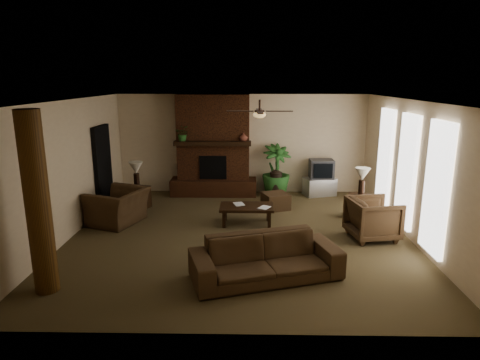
{
  "coord_description": "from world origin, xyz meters",
  "views": [
    {
      "loc": [
        0.17,
        -8.23,
        3.21
      ],
      "look_at": [
        0.0,
        0.4,
        1.1
      ],
      "focal_mm": 31.06,
      "sensor_mm": 36.0,
      "label": 1
    }
  ],
  "objects_px": {
    "ottoman": "(276,201)",
    "floor_vase": "(276,182)",
    "sofa": "(266,251)",
    "tv_stand": "(319,186)",
    "floor_plant": "(276,181)",
    "side_table_left": "(138,198)",
    "side_table_right": "(358,206)",
    "armchair_left": "(118,201)",
    "lamp_left": "(136,170)",
    "coffee_table": "(247,208)",
    "armchair_right": "(373,217)",
    "lamp_right": "(362,176)",
    "log_column": "(38,204)"
  },
  "relations": [
    {
      "from": "tv_stand",
      "to": "armchair_right",
      "type": "bearing_deg",
      "value": -96.98
    },
    {
      "from": "tv_stand",
      "to": "floor_plant",
      "type": "distance_m",
      "value": 1.25
    },
    {
      "from": "tv_stand",
      "to": "side_table_right",
      "type": "height_order",
      "value": "side_table_right"
    },
    {
      "from": "log_column",
      "to": "lamp_left",
      "type": "height_order",
      "value": "log_column"
    },
    {
      "from": "log_column",
      "to": "lamp_right",
      "type": "bearing_deg",
      "value": 32.08
    },
    {
      "from": "armchair_left",
      "to": "side_table_left",
      "type": "bearing_deg",
      "value": -167.99
    },
    {
      "from": "log_column",
      "to": "tv_stand",
      "type": "bearing_deg",
      "value": 47.14
    },
    {
      "from": "log_column",
      "to": "coffee_table",
      "type": "relative_size",
      "value": 2.33
    },
    {
      "from": "floor_plant",
      "to": "armchair_right",
      "type": "bearing_deg",
      "value": -61.23
    },
    {
      "from": "side_table_left",
      "to": "lamp_left",
      "type": "xyz_separation_m",
      "value": [
        -0.0,
        0.01,
        0.73
      ]
    },
    {
      "from": "sofa",
      "to": "side_table_right",
      "type": "relative_size",
      "value": 4.42
    },
    {
      "from": "sofa",
      "to": "ottoman",
      "type": "height_order",
      "value": "sofa"
    },
    {
      "from": "tv_stand",
      "to": "sofa",
      "type": "bearing_deg",
      "value": -125.17
    },
    {
      "from": "ottoman",
      "to": "side_table_right",
      "type": "height_order",
      "value": "side_table_right"
    },
    {
      "from": "floor_vase",
      "to": "lamp_left",
      "type": "relative_size",
      "value": 1.18
    },
    {
      "from": "side_table_right",
      "to": "log_column",
      "type": "bearing_deg",
      "value": -147.93
    },
    {
      "from": "floor_vase",
      "to": "lamp_left",
      "type": "xyz_separation_m",
      "value": [
        -3.57,
        -1.11,
        0.57
      ]
    },
    {
      "from": "ottoman",
      "to": "tv_stand",
      "type": "relative_size",
      "value": 0.71
    },
    {
      "from": "sofa",
      "to": "coffee_table",
      "type": "relative_size",
      "value": 2.02
    },
    {
      "from": "floor_plant",
      "to": "side_table_right",
      "type": "bearing_deg",
      "value": -46.62
    },
    {
      "from": "armchair_right",
      "to": "coffee_table",
      "type": "bearing_deg",
      "value": 62.75
    },
    {
      "from": "coffee_table",
      "to": "lamp_right",
      "type": "bearing_deg",
      "value": 11.11
    },
    {
      "from": "ottoman",
      "to": "lamp_left",
      "type": "bearing_deg",
      "value": -179.68
    },
    {
      "from": "armchair_left",
      "to": "side_table_left",
      "type": "height_order",
      "value": "armchair_left"
    },
    {
      "from": "floor_plant",
      "to": "side_table_left",
      "type": "relative_size",
      "value": 2.61
    },
    {
      "from": "ottoman",
      "to": "floor_vase",
      "type": "xyz_separation_m",
      "value": [
        0.07,
        1.09,
        0.23
      ]
    },
    {
      "from": "log_column",
      "to": "lamp_right",
      "type": "distance_m",
      "value": 6.84
    },
    {
      "from": "lamp_right",
      "to": "tv_stand",
      "type": "bearing_deg",
      "value": 108.57
    },
    {
      "from": "side_table_left",
      "to": "lamp_right",
      "type": "bearing_deg",
      "value": -6.35
    },
    {
      "from": "sofa",
      "to": "floor_vase",
      "type": "bearing_deg",
      "value": 67.26
    },
    {
      "from": "floor_plant",
      "to": "tv_stand",
      "type": "bearing_deg",
      "value": 1.11
    },
    {
      "from": "coffee_table",
      "to": "lamp_right",
      "type": "relative_size",
      "value": 1.85
    },
    {
      "from": "sofa",
      "to": "floor_vase",
      "type": "xyz_separation_m",
      "value": [
        0.48,
        4.88,
        -0.04
      ]
    },
    {
      "from": "tv_stand",
      "to": "side_table_right",
      "type": "distance_m",
      "value": 2.04
    },
    {
      "from": "floor_plant",
      "to": "lamp_right",
      "type": "distance_m",
      "value": 2.73
    },
    {
      "from": "armchair_left",
      "to": "lamp_left",
      "type": "distance_m",
      "value": 1.23
    },
    {
      "from": "tv_stand",
      "to": "lamp_right",
      "type": "bearing_deg",
      "value": -87.84
    },
    {
      "from": "armchair_left",
      "to": "armchair_right",
      "type": "relative_size",
      "value": 1.28
    },
    {
      "from": "armchair_right",
      "to": "tv_stand",
      "type": "height_order",
      "value": "armchair_right"
    },
    {
      "from": "log_column",
      "to": "tv_stand",
      "type": "xyz_separation_m",
      "value": [
        5.14,
        5.54,
        -1.15
      ]
    },
    {
      "from": "coffee_table",
      "to": "lamp_left",
      "type": "relative_size",
      "value": 1.85
    },
    {
      "from": "armchair_right",
      "to": "ottoman",
      "type": "bearing_deg",
      "value": 33.43
    },
    {
      "from": "armchair_right",
      "to": "floor_plant",
      "type": "xyz_separation_m",
      "value": [
        -1.78,
        3.24,
        -0.06
      ]
    },
    {
      "from": "armchair_left",
      "to": "floor_vase",
      "type": "xyz_separation_m",
      "value": [
        3.72,
        2.24,
        -0.09
      ]
    },
    {
      "from": "floor_plant",
      "to": "lamp_left",
      "type": "bearing_deg",
      "value": -160.39
    },
    {
      "from": "armchair_right",
      "to": "side_table_right",
      "type": "bearing_deg",
      "value": -11.75
    },
    {
      "from": "side_table_left",
      "to": "armchair_left",
      "type": "bearing_deg",
      "value": -97.64
    },
    {
      "from": "log_column",
      "to": "armchair_right",
      "type": "relative_size",
      "value": 3.0
    },
    {
      "from": "sofa",
      "to": "coffee_table",
      "type": "height_order",
      "value": "sofa"
    },
    {
      "from": "sofa",
      "to": "floor_plant",
      "type": "xyz_separation_m",
      "value": [
        0.49,
        5.05,
        -0.07
      ]
    }
  ]
}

